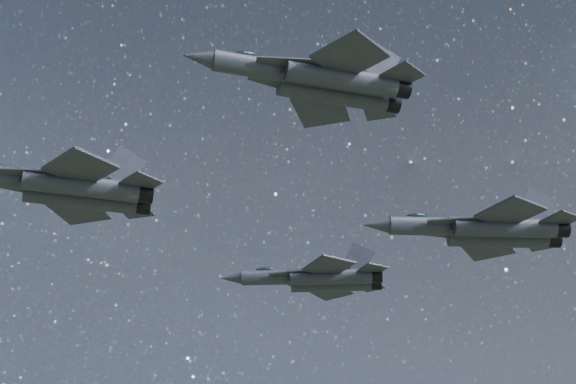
{
  "coord_description": "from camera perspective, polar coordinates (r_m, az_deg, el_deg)",
  "views": [
    {
      "loc": [
        -0.73,
        -64.9,
        107.14
      ],
      "look_at": [
        2.46,
        -2.16,
        141.05
      ],
      "focal_mm": 50.0,
      "sensor_mm": 36.0,
      "label": 1
    }
  ],
  "objects": [
    {
      "name": "jet_right",
      "position": [
        53.72,
        2.23,
        7.94
      ],
      "size": [
        16.06,
        10.99,
        4.03
      ],
      "rotation": [
        0.0,
        0.0,
        0.22
      ],
      "color": "#2D2F38"
    },
    {
      "name": "jet_left",
      "position": [
        91.82,
        2.12,
        -6.16
      ],
      "size": [
        19.34,
        13.54,
        4.87
      ],
      "rotation": [
        0.0,
        0.0,
        -0.11
      ],
      "color": "#2D2F38"
    },
    {
      "name": "jet_lead",
      "position": [
        69.75,
        -15.72,
        0.36
      ],
      "size": [
        19.9,
        13.66,
        4.99
      ],
      "rotation": [
        0.0,
        0.0,
        0.21
      ],
      "color": "#2D2F38"
    },
    {
      "name": "jet_slot",
      "position": [
        73.93,
        13.79,
        -2.62
      ],
      "size": [
        18.78,
        13.42,
        4.8
      ],
      "rotation": [
        0.0,
        0.0,
        -0.0
      ],
      "color": "#2D2F38"
    }
  ]
}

